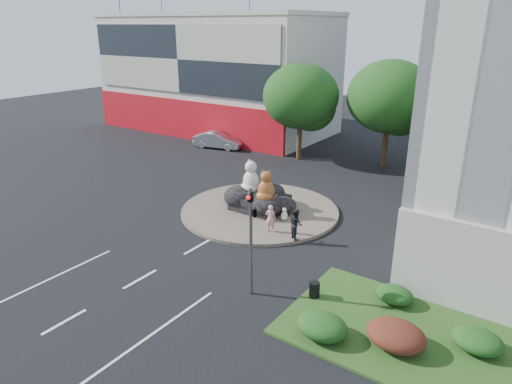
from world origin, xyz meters
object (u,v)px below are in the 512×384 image
at_px(kitten_calico, 231,202).
at_px(kitten_white, 284,213).
at_px(parked_car, 218,140).
at_px(cat_tabby, 266,185).
at_px(pedestrian_pink, 270,218).
at_px(pedestrian_dark, 296,224).
at_px(cat_white, 251,176).
at_px(litter_bin, 314,289).

relative_size(kitten_calico, kitten_white, 1.03).
height_order(kitten_white, parked_car, parked_car).
height_order(cat_tabby, kitten_white, cat_tabby).
height_order(kitten_calico, kitten_white, kitten_calico).
bearing_deg(cat_tabby, parked_car, 118.52).
bearing_deg(parked_car, cat_tabby, -144.04).
distance_m(cat_tabby, kitten_white, 2.03).
height_order(pedestrian_pink, pedestrian_dark, pedestrian_dark).
distance_m(cat_white, parked_car, 15.81).
xyz_separation_m(pedestrian_pink, parked_car, (-14.66, 13.29, -0.22)).
bearing_deg(cat_tabby, pedestrian_dark, -50.57).
distance_m(kitten_calico, litter_bin, 10.77).
height_order(pedestrian_dark, parked_car, pedestrian_dark).
bearing_deg(cat_tabby, pedestrian_pink, -70.77).
height_order(cat_tabby, litter_bin, cat_tabby).
relative_size(cat_tabby, parked_car, 0.42).
xyz_separation_m(pedestrian_pink, litter_bin, (5.12, -4.36, -0.54)).
height_order(kitten_calico, pedestrian_pink, pedestrian_pink).
height_order(kitten_calico, pedestrian_dark, pedestrian_dark).
bearing_deg(pedestrian_dark, kitten_white, -10.07).
bearing_deg(litter_bin, cat_white, 140.20).
bearing_deg(kitten_white, cat_tabby, 167.25).
bearing_deg(kitten_white, pedestrian_dark, -55.78).
bearing_deg(pedestrian_dark, cat_white, 7.03).
bearing_deg(kitten_white, parked_car, 130.57).
distance_m(pedestrian_dark, parked_car, 20.99).
bearing_deg(cat_white, parked_car, 161.07).
bearing_deg(pedestrian_pink, cat_white, -59.81).
xyz_separation_m(cat_white, kitten_white, (2.95, -0.69, -1.62)).
xyz_separation_m(cat_tabby, pedestrian_pink, (1.57, -1.89, -1.10)).
distance_m(cat_white, litter_bin, 10.91).
height_order(parked_car, litter_bin, parked_car).
height_order(cat_tabby, kitten_calico, cat_tabby).
xyz_separation_m(pedestrian_dark, parked_car, (-16.28, 13.25, -0.27)).
xyz_separation_m(cat_white, pedestrian_pink, (3.16, -2.54, -1.21)).
bearing_deg(pedestrian_dark, pedestrian_pink, 36.03).
height_order(kitten_calico, parked_car, parked_car).
relative_size(pedestrian_pink, pedestrian_dark, 0.94).
distance_m(kitten_white, parked_car, 18.43).
bearing_deg(cat_tabby, kitten_white, -22.12).
xyz_separation_m(kitten_white, pedestrian_dark, (1.83, -1.81, 0.46)).
height_order(kitten_white, litter_bin, kitten_white).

